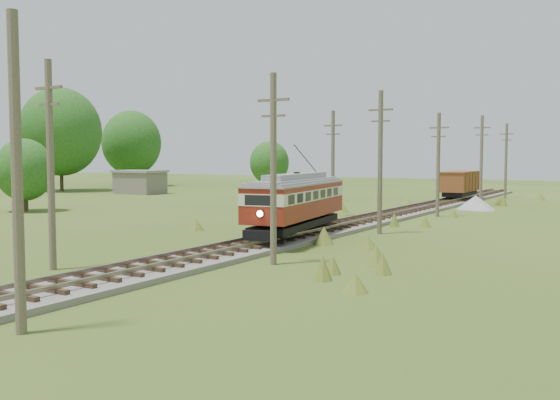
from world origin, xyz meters
The scene contains 17 objects.
railbed_main centered at (0.00, 34.00, 0.19)m, with size 3.60×96.00×0.57m.
streetcar centered at (0.00, 26.01, 2.40)m, with size 4.30×11.14×5.03m.
gondola centered at (0.00, 62.23, 2.03)m, with size 2.89×8.28×2.73m.
gravel_pile centered at (4.09, 52.67, 0.61)m, with size 3.58×3.79×1.30m.
utility_pole_r_1 centered at (3.10, 5.00, 4.40)m, with size 0.30×0.30×8.80m.
utility_pole_r_2 centered at (3.30, 18.00, 4.42)m, with size 1.60×0.30×8.60m.
utility_pole_r_3 centered at (3.20, 31.00, 4.63)m, with size 1.60×0.30×9.00m.
utility_pole_r_4 centered at (3.00, 44.00, 4.32)m, with size 1.60×0.30×8.40m.
utility_pole_r_5 centered at (3.40, 57.00, 4.58)m, with size 1.60×0.30×8.90m.
utility_pole_r_6 centered at (3.20, 70.00, 4.47)m, with size 1.60×0.30×8.70m.
utility_pole_l_a centered at (-4.20, 12.00, 4.63)m, with size 1.60×0.30×9.00m.
utility_pole_l_b centered at (-4.50, 40.00, 4.42)m, with size 1.60×0.30×8.60m.
tree_left_4 centered at (-54.00, 54.00, 8.37)m, with size 11.34×11.34×14.61m.
tree_left_5 centered at (-56.00, 70.00, 7.12)m, with size 9.66×9.66×12.44m.
tree_mid_a centered at (-28.00, 68.00, 4.02)m, with size 5.46×5.46×7.03m.
tree_mid_c centered at (-30.00, 30.00, 3.71)m, with size 5.04×5.04×6.49m.
shed centered at (-40.00, 55.00, 1.57)m, with size 6.40×4.40×3.10m.
Camera 1 is at (17.91, -5.84, 4.89)m, focal length 40.00 mm.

